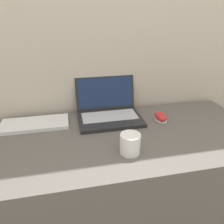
{
  "coord_description": "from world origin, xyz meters",
  "views": [
    {
      "loc": [
        -0.29,
        -0.6,
        1.3
      ],
      "look_at": [
        -0.06,
        0.45,
        0.8
      ],
      "focal_mm": 35.0,
      "sensor_mm": 36.0,
      "label": 1
    }
  ],
  "objects_px": {
    "laptop": "(109,110)",
    "drink_cup": "(130,143)",
    "computer_mouse": "(161,117)",
    "external_keyboard": "(35,124)"
  },
  "relations": [
    {
      "from": "computer_mouse",
      "to": "external_keyboard",
      "type": "xyz_separation_m",
      "value": [
        -0.71,
        0.08,
        -0.01
      ]
    },
    {
      "from": "drink_cup",
      "to": "computer_mouse",
      "type": "bearing_deg",
      "value": 45.86
    },
    {
      "from": "drink_cup",
      "to": "computer_mouse",
      "type": "distance_m",
      "value": 0.38
    },
    {
      "from": "laptop",
      "to": "drink_cup",
      "type": "xyz_separation_m",
      "value": [
        0.02,
        -0.37,
        0.0
      ]
    },
    {
      "from": "drink_cup",
      "to": "computer_mouse",
      "type": "relative_size",
      "value": 0.87
    },
    {
      "from": "drink_cup",
      "to": "computer_mouse",
      "type": "height_order",
      "value": "drink_cup"
    },
    {
      "from": "drink_cup",
      "to": "laptop",
      "type": "bearing_deg",
      "value": 93.72
    },
    {
      "from": "drink_cup",
      "to": "external_keyboard",
      "type": "height_order",
      "value": "drink_cup"
    },
    {
      "from": "drink_cup",
      "to": "external_keyboard",
      "type": "xyz_separation_m",
      "value": [
        -0.44,
        0.35,
        -0.04
      ]
    },
    {
      "from": "laptop",
      "to": "computer_mouse",
      "type": "relative_size",
      "value": 3.37
    }
  ]
}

